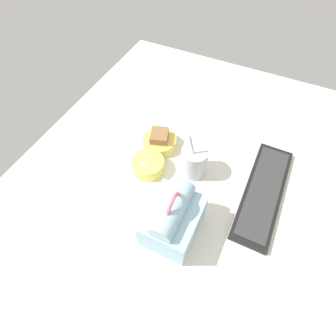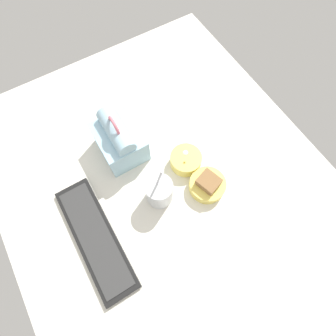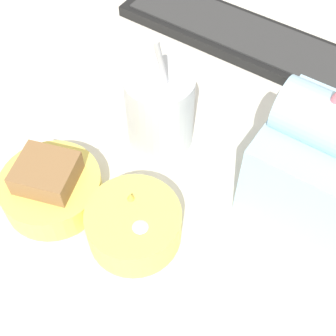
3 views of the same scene
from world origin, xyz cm
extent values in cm
cube|color=silver|center=(0.00, 0.00, 1.00)|extent=(140.00, 110.00, 2.00)
cube|color=black|center=(-2.59, 28.83, 2.90)|extent=(40.17, 11.56, 1.80)
cube|color=#333333|center=(-2.59, 28.83, 3.95)|extent=(36.96, 9.48, 0.30)
cube|color=#9EC6DB|center=(21.71, 6.93, 7.71)|extent=(17.61, 14.34, 11.41)
cylinder|color=#9EC6DB|center=(21.71, 6.93, 15.14)|extent=(16.73, 6.28, 6.28)
cube|color=#DB707F|center=(24.79, -0.34, 5.14)|extent=(4.93, 0.30, 3.42)
torus|color=#DB707F|center=(21.71, 6.93, 17.96)|extent=(7.16, 1.00, 7.16)
cylinder|color=silver|center=(-1.04, 4.24, 7.53)|extent=(8.90, 8.90, 11.05)
cylinder|color=#C6892D|center=(-1.04, 4.24, 12.75)|extent=(7.83, 7.83, 0.60)
cylinder|color=silver|center=(-0.38, 3.79, 14.24)|extent=(0.70, 3.75, 12.50)
cylinder|color=#EFD65B|center=(-6.47, -11.46, 3.98)|extent=(12.39, 12.39, 3.96)
cube|color=olive|center=(-6.47, -11.46, 6.16)|extent=(8.40, 8.00, 5.55)
cylinder|color=#EFD65B|center=(5.08, -10.06, 4.45)|extent=(11.07, 11.07, 4.90)
ellipsoid|color=white|center=(6.74, -10.89, 5.49)|extent=(3.01, 3.01, 3.54)
cone|color=#EFBC47|center=(3.69, -8.51, 5.80)|extent=(5.00, 5.00, 4.16)
sphere|color=black|center=(5.43, -13.41, 4.38)|extent=(1.33, 1.33, 1.33)
sphere|color=black|center=(5.89, -12.77, 4.38)|extent=(1.33, 1.33, 1.33)
sphere|color=black|center=(5.95, -11.98, 4.38)|extent=(1.33, 1.33, 1.33)
sphere|color=black|center=(5.59, -11.28, 4.38)|extent=(1.33, 1.33, 1.33)
camera|label=1|loc=(50.52, 19.28, 78.01)|focal=28.00mm
camera|label=2|loc=(-24.72, 15.14, 88.71)|focal=28.00mm
camera|label=3|loc=(23.22, -29.93, 52.10)|focal=50.00mm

